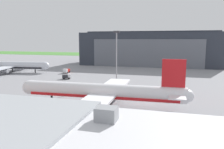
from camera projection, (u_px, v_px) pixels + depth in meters
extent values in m
plane|color=gray|center=(94.00, 97.00, 67.08)|extent=(440.00, 440.00, 0.00)
cube|color=#478636|center=(153.00, 55.00, 244.32)|extent=(440.00, 56.00, 0.08)
cube|color=#2D333D|center=(150.00, 49.00, 156.77)|extent=(88.84, 40.80, 21.47)
cube|color=slate|center=(146.00, 53.00, 137.54)|extent=(67.52, 0.30, 17.17)
cube|color=#2D333D|center=(150.00, 32.00, 155.02)|extent=(88.84, 9.79, 1.20)
cylinder|color=silver|center=(13.00, 65.00, 117.07)|extent=(35.84, 9.44, 3.95)
sphere|color=silver|center=(46.00, 66.00, 115.04)|extent=(3.79, 3.79, 3.79)
cube|color=black|center=(13.00, 67.00, 117.24)|extent=(33.03, 9.03, 0.69)
cube|color=silver|center=(1.00, 68.00, 108.18)|extent=(8.16, 16.96, 0.56)
cube|color=silver|center=(21.00, 64.00, 126.28)|extent=(8.16, 16.96, 0.56)
cylinder|color=gray|center=(4.00, 71.00, 109.58)|extent=(4.04, 2.73, 2.17)
cylinder|color=gray|center=(21.00, 67.00, 125.12)|extent=(4.04, 2.73, 2.17)
cylinder|color=black|center=(35.00, 71.00, 116.14)|extent=(0.56, 0.56, 1.81)
cylinder|color=black|center=(8.00, 71.00, 115.64)|extent=(0.56, 0.56, 1.81)
cylinder|color=black|center=(13.00, 70.00, 119.71)|extent=(0.56, 0.56, 1.81)
cylinder|color=silver|center=(102.00, 91.00, 57.64)|extent=(41.91, 5.36, 3.90)
sphere|color=silver|center=(29.00, 87.00, 62.47)|extent=(3.75, 3.75, 3.75)
sphere|color=silver|center=(187.00, 96.00, 52.80)|extent=(3.04, 3.04, 3.04)
cube|color=red|center=(102.00, 95.00, 57.80)|extent=(38.57, 5.29, 0.68)
cube|color=red|center=(174.00, 73.00, 52.76)|extent=(5.44, 0.59, 6.63)
cube|color=silver|center=(176.00, 91.00, 56.14)|extent=(3.95, 5.59, 0.28)
cube|color=silver|center=(177.00, 97.00, 50.51)|extent=(3.95, 5.59, 0.28)
cube|color=silver|center=(114.00, 85.00, 67.64)|extent=(7.35, 19.15, 0.56)
cube|color=silver|center=(92.00, 105.00, 47.39)|extent=(7.35, 19.15, 0.56)
cylinder|color=gray|center=(110.00, 91.00, 66.58)|extent=(3.78, 2.27, 2.15)
cylinder|color=gray|center=(91.00, 109.00, 49.25)|extent=(3.78, 2.27, 2.15)
cylinder|color=black|center=(52.00, 99.00, 61.38)|extent=(0.56, 0.56, 1.99)
cylinder|color=black|center=(110.00, 101.00, 59.67)|extent=(0.56, 0.56, 1.99)
cylinder|color=black|center=(106.00, 105.00, 55.74)|extent=(0.56, 0.56, 1.99)
cube|color=silver|center=(65.00, 71.00, 113.96)|extent=(2.18, 1.69, 1.87)
cube|color=#AD1E19|center=(67.00, 71.00, 116.34)|extent=(2.34, 3.49, 1.46)
cylinder|color=black|center=(63.00, 72.00, 114.51)|extent=(0.33, 0.86, 0.84)
cylinder|color=black|center=(68.00, 73.00, 114.11)|extent=(0.33, 0.86, 0.84)
cylinder|color=black|center=(66.00, 72.00, 117.33)|extent=(0.33, 0.86, 0.84)
cylinder|color=black|center=(70.00, 72.00, 116.92)|extent=(0.33, 0.86, 0.84)
cube|color=silver|center=(69.00, 76.00, 98.06)|extent=(1.84, 2.17, 1.79)
cube|color=#28282D|center=(65.00, 76.00, 97.81)|extent=(2.95, 2.68, 1.50)
cylinder|color=black|center=(69.00, 78.00, 97.19)|extent=(0.81, 0.56, 0.77)
cylinder|color=black|center=(69.00, 78.00, 99.17)|extent=(0.81, 0.56, 0.77)
cylinder|color=black|center=(64.00, 79.00, 96.86)|extent=(0.81, 0.56, 0.77)
cylinder|color=black|center=(64.00, 78.00, 98.84)|extent=(0.81, 0.56, 0.77)
cube|color=silver|center=(187.00, 148.00, 19.38)|extent=(32.03, 17.82, 0.50)
cube|color=gray|center=(106.00, 114.00, 25.08)|extent=(2.36, 1.97, 1.57)
cylinder|color=#99999E|center=(117.00, 58.00, 88.99)|extent=(0.44, 0.44, 19.55)
cube|color=#333338|center=(117.00, 32.00, 87.42)|extent=(2.40, 0.50, 0.80)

